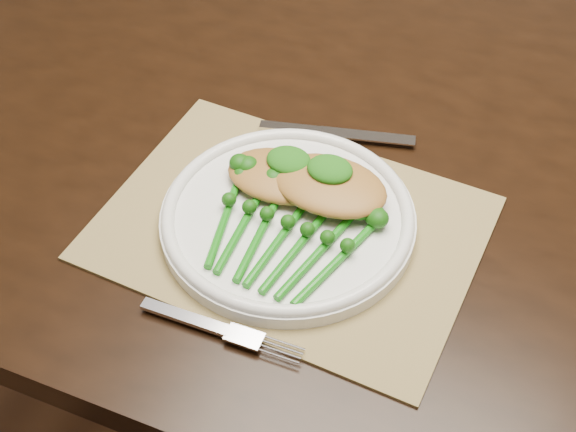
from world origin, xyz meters
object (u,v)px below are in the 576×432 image
at_px(dining_table, 366,318).
at_px(chicken_fillet_left, 280,176).
at_px(placemat, 290,228).
at_px(broccolini_bundle, 279,240).
at_px(dinner_plate, 288,217).

xyz_separation_m(dining_table, chicken_fillet_left, (-0.08, -0.14, 0.41)).
height_order(dining_table, chicken_fillet_left, chicken_fillet_left).
bearing_deg(placemat, broccolini_bundle, -81.42).
bearing_deg(dining_table, placemat, -106.73).
xyz_separation_m(chicken_fillet_left, broccolini_bundle, (0.03, -0.08, -0.01)).
bearing_deg(chicken_fillet_left, dining_table, 56.71).
height_order(placemat, chicken_fillet_left, chicken_fillet_left).
height_order(dining_table, dinner_plate, dinner_plate).
relative_size(dining_table, broccolini_bundle, 8.77).
relative_size(placemat, chicken_fillet_left, 3.30).
bearing_deg(chicken_fillet_left, dinner_plate, -60.41).
distance_m(dinner_plate, broccolini_bundle, 0.04).
bearing_deg(chicken_fillet_left, placemat, -58.32).
relative_size(dinner_plate, chicken_fillet_left, 2.28).
relative_size(dining_table, chicken_fillet_left, 13.23).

